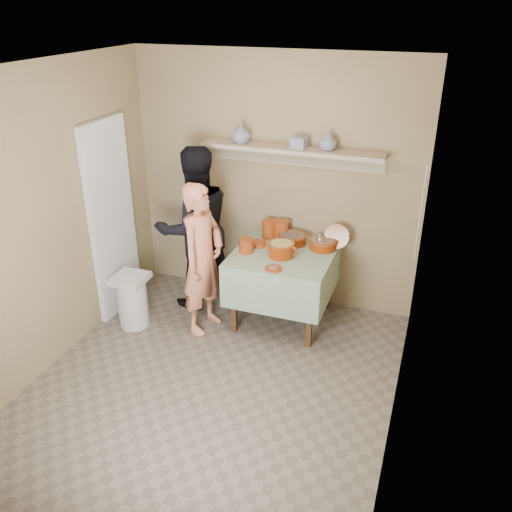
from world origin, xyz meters
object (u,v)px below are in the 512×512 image
at_px(person_helper, 195,228).
at_px(cazuela_rice, 281,248).
at_px(serving_table, 283,263).
at_px(person_cook, 203,259).
at_px(trash_bin, 132,300).

relative_size(person_helper, cazuela_rice, 5.25).
xyz_separation_m(serving_table, cazuela_rice, (0.00, -0.09, 0.20)).
relative_size(person_helper, serving_table, 1.78).
relative_size(person_cook, serving_table, 1.56).
bearing_deg(cazuela_rice, serving_table, 90.78).
bearing_deg(serving_table, person_cook, -150.31).
xyz_separation_m(person_cook, trash_bin, (-0.70, -0.21, -0.48)).
distance_m(person_helper, cazuela_rice, 0.97).
height_order(person_cook, trash_bin, person_cook).
bearing_deg(person_helper, cazuela_rice, 130.10).
xyz_separation_m(serving_table, trash_bin, (-1.39, -0.61, -0.36)).
height_order(person_helper, trash_bin, person_helper).
height_order(person_helper, cazuela_rice, person_helper).
bearing_deg(cazuela_rice, person_helper, 172.70).
relative_size(person_helper, trash_bin, 3.09).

